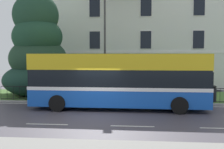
% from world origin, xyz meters
% --- Properties ---
extents(ground_plane, '(60.00, 56.00, 0.18)m').
position_xyz_m(ground_plane, '(0.00, 1.24, -0.01)').
color(ground_plane, '#443F49').
extents(georgian_townhouse, '(19.10, 10.50, 11.69)m').
position_xyz_m(georgian_townhouse, '(0.56, 16.72, 6.00)').
color(georgian_townhouse, silver).
rests_on(georgian_townhouse, ground_plane).
extents(iron_verge_railing, '(15.85, 0.04, 0.97)m').
position_xyz_m(iron_verge_railing, '(0.56, 4.40, 0.62)').
color(iron_verge_railing, black).
rests_on(iron_verge_railing, ground_plane).
extents(evergreen_tree, '(5.27, 5.27, 8.09)m').
position_xyz_m(evergreen_tree, '(-5.65, 7.07, 3.41)').
color(evergreen_tree, '#423328').
rests_on(evergreen_tree, ground_plane).
extents(single_decker_bus, '(10.55, 2.82, 3.32)m').
position_xyz_m(single_decker_bus, '(1.10, 2.42, 1.75)').
color(single_decker_bus, blue).
rests_on(single_decker_bus, ground_plane).
extents(street_lamp_post, '(0.36, 0.24, 7.41)m').
position_xyz_m(street_lamp_post, '(-0.13, 5.47, 4.33)').
color(street_lamp_post, '#333338').
rests_on(street_lamp_post, ground_plane).
extents(litter_bin, '(0.56, 0.56, 1.10)m').
position_xyz_m(litter_bin, '(7.23, 4.99, 0.67)').
color(litter_bin, black).
rests_on(litter_bin, ground_plane).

